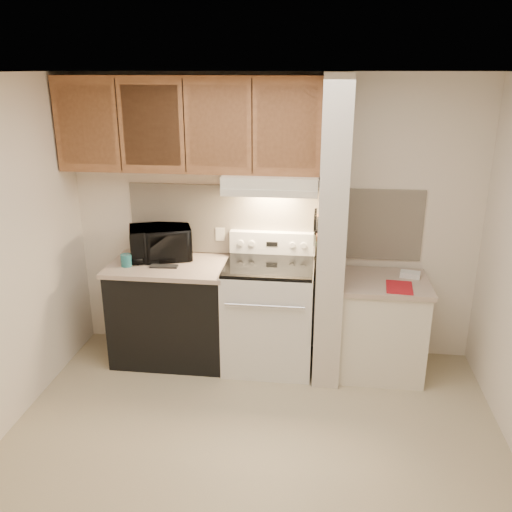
# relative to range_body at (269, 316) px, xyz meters

# --- Properties ---
(floor) EXTENTS (3.60, 3.60, 0.00)m
(floor) POSITION_rel_range_body_xyz_m (0.00, -1.16, -0.46)
(floor) COLOR tan
(floor) RESTS_ON ground
(ceiling) EXTENTS (3.60, 3.60, 0.00)m
(ceiling) POSITION_rel_range_body_xyz_m (0.00, -1.16, 2.04)
(ceiling) COLOR white
(ceiling) RESTS_ON wall_back
(wall_back) EXTENTS (3.60, 2.50, 0.02)m
(wall_back) POSITION_rel_range_body_xyz_m (0.00, 0.34, 0.79)
(wall_back) COLOR #F1E1CB
(wall_back) RESTS_ON floor
(backsplash) EXTENTS (2.60, 0.02, 0.63)m
(backsplash) POSITION_rel_range_body_xyz_m (0.00, 0.33, 0.78)
(backsplash) COLOR beige
(backsplash) RESTS_ON wall_back
(range_body) EXTENTS (0.76, 0.65, 0.92)m
(range_body) POSITION_rel_range_body_xyz_m (0.00, 0.00, 0.00)
(range_body) COLOR silver
(range_body) RESTS_ON floor
(oven_window) EXTENTS (0.50, 0.01, 0.30)m
(oven_window) POSITION_rel_range_body_xyz_m (0.00, -0.32, 0.04)
(oven_window) COLOR black
(oven_window) RESTS_ON range_body
(oven_handle) EXTENTS (0.65, 0.02, 0.02)m
(oven_handle) POSITION_rel_range_body_xyz_m (0.00, -0.35, 0.26)
(oven_handle) COLOR silver
(oven_handle) RESTS_ON range_body
(cooktop) EXTENTS (0.74, 0.64, 0.03)m
(cooktop) POSITION_rel_range_body_xyz_m (0.00, 0.00, 0.48)
(cooktop) COLOR black
(cooktop) RESTS_ON range_body
(range_backguard) EXTENTS (0.76, 0.08, 0.20)m
(range_backguard) POSITION_rel_range_body_xyz_m (0.00, 0.28, 0.59)
(range_backguard) COLOR silver
(range_backguard) RESTS_ON range_body
(range_display) EXTENTS (0.10, 0.01, 0.04)m
(range_display) POSITION_rel_range_body_xyz_m (0.00, 0.24, 0.59)
(range_display) COLOR black
(range_display) RESTS_ON range_backguard
(range_knob_left_outer) EXTENTS (0.05, 0.02, 0.05)m
(range_knob_left_outer) POSITION_rel_range_body_xyz_m (-0.28, 0.24, 0.59)
(range_knob_left_outer) COLOR silver
(range_knob_left_outer) RESTS_ON range_backguard
(range_knob_left_inner) EXTENTS (0.05, 0.02, 0.05)m
(range_knob_left_inner) POSITION_rel_range_body_xyz_m (-0.18, 0.24, 0.59)
(range_knob_left_inner) COLOR silver
(range_knob_left_inner) RESTS_ON range_backguard
(range_knob_right_inner) EXTENTS (0.05, 0.02, 0.05)m
(range_knob_right_inner) POSITION_rel_range_body_xyz_m (0.18, 0.24, 0.59)
(range_knob_right_inner) COLOR silver
(range_knob_right_inner) RESTS_ON range_backguard
(range_knob_right_outer) EXTENTS (0.05, 0.02, 0.05)m
(range_knob_right_outer) POSITION_rel_range_body_xyz_m (0.28, 0.24, 0.59)
(range_knob_right_outer) COLOR silver
(range_knob_right_outer) RESTS_ON range_backguard
(dishwasher_front) EXTENTS (1.00, 0.63, 0.87)m
(dishwasher_front) POSITION_rel_range_body_xyz_m (-0.88, 0.01, -0.03)
(dishwasher_front) COLOR black
(dishwasher_front) RESTS_ON floor
(left_countertop) EXTENTS (1.04, 0.67, 0.04)m
(left_countertop) POSITION_rel_range_body_xyz_m (-0.88, 0.01, 0.43)
(left_countertop) COLOR tan
(left_countertop) RESTS_ON dishwasher_front
(spoon_rest) EXTENTS (0.24, 0.09, 0.02)m
(spoon_rest) POSITION_rel_range_body_xyz_m (-0.90, -0.08, 0.46)
(spoon_rest) COLOR black
(spoon_rest) RESTS_ON left_countertop
(teal_jar) EXTENTS (0.11, 0.11, 0.11)m
(teal_jar) POSITION_rel_range_body_xyz_m (-1.22, -0.09, 0.50)
(teal_jar) COLOR #21676D
(teal_jar) RESTS_ON left_countertop
(outlet) EXTENTS (0.08, 0.01, 0.12)m
(outlet) POSITION_rel_range_body_xyz_m (-0.48, 0.32, 0.64)
(outlet) COLOR beige
(outlet) RESTS_ON backsplash
(microwave) EXTENTS (0.62, 0.51, 0.29)m
(microwave) POSITION_rel_range_body_xyz_m (-0.99, 0.15, 0.60)
(microwave) COLOR black
(microwave) RESTS_ON left_countertop
(partition_pillar) EXTENTS (0.22, 0.70, 2.50)m
(partition_pillar) POSITION_rel_range_body_xyz_m (0.51, -0.01, 0.79)
(partition_pillar) COLOR beige
(partition_pillar) RESTS_ON floor
(pillar_trim) EXTENTS (0.01, 0.70, 0.04)m
(pillar_trim) POSITION_rel_range_body_xyz_m (0.39, -0.01, 0.84)
(pillar_trim) COLOR #965D36
(pillar_trim) RESTS_ON partition_pillar
(knife_strip) EXTENTS (0.02, 0.42, 0.04)m
(knife_strip) POSITION_rel_range_body_xyz_m (0.39, -0.06, 0.86)
(knife_strip) COLOR black
(knife_strip) RESTS_ON partition_pillar
(knife_blade_a) EXTENTS (0.01, 0.03, 0.16)m
(knife_blade_a) POSITION_rel_range_body_xyz_m (0.38, -0.22, 0.76)
(knife_blade_a) COLOR silver
(knife_blade_a) RESTS_ON knife_strip
(knife_handle_a) EXTENTS (0.02, 0.02, 0.10)m
(knife_handle_a) POSITION_rel_range_body_xyz_m (0.38, -0.22, 0.91)
(knife_handle_a) COLOR black
(knife_handle_a) RESTS_ON knife_strip
(knife_blade_b) EXTENTS (0.01, 0.04, 0.18)m
(knife_blade_b) POSITION_rel_range_body_xyz_m (0.38, -0.13, 0.75)
(knife_blade_b) COLOR silver
(knife_blade_b) RESTS_ON knife_strip
(knife_handle_b) EXTENTS (0.02, 0.02, 0.10)m
(knife_handle_b) POSITION_rel_range_body_xyz_m (0.38, -0.12, 0.91)
(knife_handle_b) COLOR black
(knife_handle_b) RESTS_ON knife_strip
(knife_blade_c) EXTENTS (0.01, 0.04, 0.20)m
(knife_blade_c) POSITION_rel_range_body_xyz_m (0.38, -0.05, 0.74)
(knife_blade_c) COLOR silver
(knife_blade_c) RESTS_ON knife_strip
(knife_handle_c) EXTENTS (0.02, 0.02, 0.10)m
(knife_handle_c) POSITION_rel_range_body_xyz_m (0.38, -0.05, 0.91)
(knife_handle_c) COLOR black
(knife_handle_c) RESTS_ON knife_strip
(knife_blade_d) EXTENTS (0.01, 0.04, 0.16)m
(knife_blade_d) POSITION_rel_range_body_xyz_m (0.38, 0.02, 0.76)
(knife_blade_d) COLOR silver
(knife_blade_d) RESTS_ON knife_strip
(knife_handle_d) EXTENTS (0.02, 0.02, 0.10)m
(knife_handle_d) POSITION_rel_range_body_xyz_m (0.38, 0.03, 0.91)
(knife_handle_d) COLOR black
(knife_handle_d) RESTS_ON knife_strip
(knife_blade_e) EXTENTS (0.01, 0.04, 0.18)m
(knife_blade_e) POSITION_rel_range_body_xyz_m (0.38, 0.11, 0.75)
(knife_blade_e) COLOR silver
(knife_blade_e) RESTS_ON knife_strip
(knife_handle_e) EXTENTS (0.02, 0.02, 0.10)m
(knife_handle_e) POSITION_rel_range_body_xyz_m (0.38, 0.11, 0.91)
(knife_handle_e) COLOR black
(knife_handle_e) RESTS_ON knife_strip
(oven_mitt) EXTENTS (0.03, 0.09, 0.22)m
(oven_mitt) POSITION_rel_range_body_xyz_m (0.38, 0.17, 0.74)
(oven_mitt) COLOR slate
(oven_mitt) RESTS_ON partition_pillar
(right_cab_base) EXTENTS (0.70, 0.60, 0.81)m
(right_cab_base) POSITION_rel_range_body_xyz_m (0.97, -0.01, -0.06)
(right_cab_base) COLOR beige
(right_cab_base) RESTS_ON floor
(right_countertop) EXTENTS (0.74, 0.64, 0.04)m
(right_countertop) POSITION_rel_range_body_xyz_m (0.97, -0.01, 0.37)
(right_countertop) COLOR tan
(right_countertop) RESTS_ON right_cab_base
(red_folder) EXTENTS (0.23, 0.30, 0.01)m
(red_folder) POSITION_rel_range_body_xyz_m (1.07, -0.16, 0.39)
(red_folder) COLOR #AF141C
(red_folder) RESTS_ON right_countertop
(white_box) EXTENTS (0.18, 0.14, 0.04)m
(white_box) POSITION_rel_range_body_xyz_m (1.19, 0.10, 0.41)
(white_box) COLOR white
(white_box) RESTS_ON right_countertop
(range_hood) EXTENTS (0.78, 0.44, 0.15)m
(range_hood) POSITION_rel_range_body_xyz_m (0.00, 0.12, 1.17)
(range_hood) COLOR beige
(range_hood) RESTS_ON upper_cabinets
(hood_lip) EXTENTS (0.78, 0.04, 0.06)m
(hood_lip) POSITION_rel_range_body_xyz_m (0.00, -0.08, 1.12)
(hood_lip) COLOR beige
(hood_lip) RESTS_ON range_hood
(upper_cabinets) EXTENTS (2.18, 0.33, 0.77)m
(upper_cabinets) POSITION_rel_range_body_xyz_m (-0.69, 0.17, 1.62)
(upper_cabinets) COLOR #965D36
(upper_cabinets) RESTS_ON wall_back
(cab_door_a) EXTENTS (0.46, 0.01, 0.63)m
(cab_door_a) POSITION_rel_range_body_xyz_m (-1.51, 0.01, 1.62)
(cab_door_a) COLOR #965D36
(cab_door_a) RESTS_ON upper_cabinets
(cab_gap_a) EXTENTS (0.01, 0.01, 0.73)m
(cab_gap_a) POSITION_rel_range_body_xyz_m (-1.23, 0.01, 1.62)
(cab_gap_a) COLOR black
(cab_gap_a) RESTS_ON upper_cabinets
(cab_door_b) EXTENTS (0.46, 0.01, 0.63)m
(cab_door_b) POSITION_rel_range_body_xyz_m (-0.96, 0.01, 1.62)
(cab_door_b) COLOR #965D36
(cab_door_b) RESTS_ON upper_cabinets
(cab_gap_b) EXTENTS (0.01, 0.01, 0.73)m
(cab_gap_b) POSITION_rel_range_body_xyz_m (-0.69, 0.01, 1.62)
(cab_gap_b) COLOR black
(cab_gap_b) RESTS_ON upper_cabinets
(cab_door_c) EXTENTS (0.46, 0.01, 0.63)m
(cab_door_c) POSITION_rel_range_body_xyz_m (-0.42, 0.01, 1.62)
(cab_door_c) COLOR #965D36
(cab_door_c) RESTS_ON upper_cabinets
(cab_gap_c) EXTENTS (0.01, 0.01, 0.73)m
(cab_gap_c) POSITION_rel_range_body_xyz_m (-0.14, 0.01, 1.62)
(cab_gap_c) COLOR black
(cab_gap_c) RESTS_ON upper_cabinets
(cab_door_d) EXTENTS (0.46, 0.01, 0.63)m
(cab_door_d) POSITION_rel_range_body_xyz_m (0.13, 0.01, 1.62)
(cab_door_d) COLOR #965D36
(cab_door_d) RESTS_ON upper_cabinets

